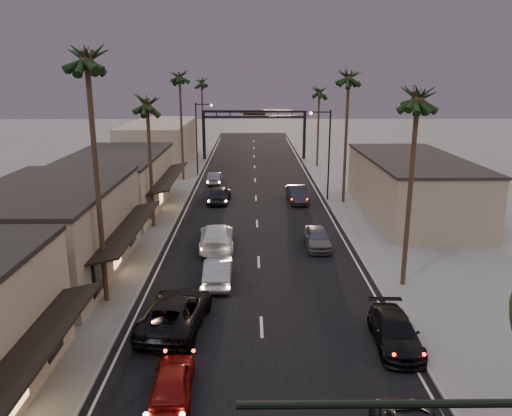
{
  "coord_description": "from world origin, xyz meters",
  "views": [
    {
      "loc": [
        -0.52,
        -3.69,
        12.32
      ],
      "look_at": [
        -0.13,
        32.85,
        2.5
      ],
      "focal_mm": 35.0,
      "sensor_mm": 36.0,
      "label": 1
    }
  ],
  "objects_px": {
    "oncoming_red": "(173,380)",
    "palm_ra": "(418,91)",
    "palm_rc": "(319,89)",
    "palm_lc": "(147,99)",
    "curbside_black": "(395,332)",
    "palm_lb": "(86,52)",
    "palm_rb": "(349,73)",
    "streetlight_right": "(326,148)",
    "palm_ld": "(179,73)",
    "palm_far": "(202,80)",
    "arch": "(254,122)",
    "streetlight_left": "(199,133)",
    "oncoming_pickup": "(175,312)",
    "oncoming_silver": "(218,271)"
  },
  "relations": [
    {
      "from": "oncoming_red",
      "to": "palm_ra",
      "type": "bearing_deg",
      "value": -141.68
    },
    {
      "from": "palm_ra",
      "to": "palm_rc",
      "type": "xyz_separation_m",
      "value": [
        0.0,
        40.0,
        -0.97
      ]
    },
    {
      "from": "palm_lc",
      "to": "curbside_black",
      "type": "height_order",
      "value": "palm_lc"
    },
    {
      "from": "palm_lb",
      "to": "palm_rb",
      "type": "relative_size",
      "value": 1.07
    },
    {
      "from": "streetlight_right",
      "to": "palm_ld",
      "type": "xyz_separation_m",
      "value": [
        -15.52,
        10.0,
        7.09
      ]
    },
    {
      "from": "palm_ld",
      "to": "palm_rb",
      "type": "bearing_deg",
      "value": -32.6
    },
    {
      "from": "palm_far",
      "to": "palm_lc",
      "type": "bearing_deg",
      "value": -90.41
    },
    {
      "from": "arch",
      "to": "streetlight_left",
      "type": "relative_size",
      "value": 1.69
    },
    {
      "from": "palm_ld",
      "to": "palm_far",
      "type": "height_order",
      "value": "palm_ld"
    },
    {
      "from": "palm_lb",
      "to": "oncoming_pickup",
      "type": "height_order",
      "value": "palm_lb"
    },
    {
      "from": "oncoming_pickup",
      "to": "curbside_black",
      "type": "distance_m",
      "value": 10.67
    },
    {
      "from": "palm_lc",
      "to": "palm_rc",
      "type": "bearing_deg",
      "value": 58.44
    },
    {
      "from": "palm_rc",
      "to": "oncoming_silver",
      "type": "xyz_separation_m",
      "value": [
        -11.13,
        -39.45,
        -9.71
      ]
    },
    {
      "from": "palm_lb",
      "to": "palm_lc",
      "type": "bearing_deg",
      "value": 90.0
    },
    {
      "from": "palm_rc",
      "to": "palm_rb",
      "type": "bearing_deg",
      "value": -90.0
    },
    {
      "from": "palm_rc",
      "to": "oncoming_pickup",
      "type": "height_order",
      "value": "palm_rc"
    },
    {
      "from": "streetlight_left",
      "to": "oncoming_pickup",
      "type": "bearing_deg",
      "value": -86.17
    },
    {
      "from": "palm_ra",
      "to": "oncoming_pickup",
      "type": "bearing_deg",
      "value": -159.04
    },
    {
      "from": "oncoming_pickup",
      "to": "curbside_black",
      "type": "bearing_deg",
      "value": 176.8
    },
    {
      "from": "palm_far",
      "to": "palm_rb",
      "type": "bearing_deg",
      "value": -63.57
    },
    {
      "from": "palm_rb",
      "to": "oncoming_pickup",
      "type": "bearing_deg",
      "value": -117.36
    },
    {
      "from": "arch",
      "to": "palm_rb",
      "type": "height_order",
      "value": "palm_rb"
    },
    {
      "from": "palm_ra",
      "to": "palm_lb",
      "type": "bearing_deg",
      "value": -173.37
    },
    {
      "from": "arch",
      "to": "palm_lb",
      "type": "bearing_deg",
      "value": -100.16
    },
    {
      "from": "palm_ld",
      "to": "palm_far",
      "type": "relative_size",
      "value": 1.08
    },
    {
      "from": "oncoming_silver",
      "to": "palm_ra",
      "type": "bearing_deg",
      "value": 176.38
    },
    {
      "from": "palm_lc",
      "to": "oncoming_pickup",
      "type": "bearing_deg",
      "value": -75.8
    },
    {
      "from": "palm_ra",
      "to": "oncoming_pickup",
      "type": "distance_m",
      "value": 17.42
    },
    {
      "from": "arch",
      "to": "palm_ra",
      "type": "bearing_deg",
      "value": -79.41
    },
    {
      "from": "palm_lc",
      "to": "palm_rb",
      "type": "bearing_deg",
      "value": 24.94
    },
    {
      "from": "oncoming_pickup",
      "to": "oncoming_silver",
      "type": "distance_m",
      "value": 5.78
    },
    {
      "from": "palm_lb",
      "to": "palm_ra",
      "type": "relative_size",
      "value": 1.15
    },
    {
      "from": "palm_ld",
      "to": "oncoming_red",
      "type": "distance_m",
      "value": 43.36
    },
    {
      "from": "oncoming_silver",
      "to": "palm_lc",
      "type": "bearing_deg",
      "value": -62.84
    },
    {
      "from": "palm_ra",
      "to": "arch",
      "type": "bearing_deg",
      "value": 100.59
    },
    {
      "from": "streetlight_right",
      "to": "oncoming_pickup",
      "type": "bearing_deg",
      "value": -113.41
    },
    {
      "from": "palm_lc",
      "to": "oncoming_pickup",
      "type": "xyz_separation_m",
      "value": [
        4.29,
        -16.95,
        -9.62
      ]
    },
    {
      "from": "palm_ra",
      "to": "palm_rc",
      "type": "height_order",
      "value": "palm_ra"
    },
    {
      "from": "palm_lc",
      "to": "arch",
      "type": "bearing_deg",
      "value": 75.8
    },
    {
      "from": "palm_lb",
      "to": "palm_rc",
      "type": "relative_size",
      "value": 1.25
    },
    {
      "from": "palm_ra",
      "to": "oncoming_red",
      "type": "height_order",
      "value": "palm_ra"
    },
    {
      "from": "palm_rb",
      "to": "palm_far",
      "type": "height_order",
      "value": "palm_rb"
    },
    {
      "from": "palm_lc",
      "to": "palm_rc",
      "type": "height_order",
      "value": "same"
    },
    {
      "from": "arch",
      "to": "palm_ra",
      "type": "height_order",
      "value": "palm_ra"
    },
    {
      "from": "oncoming_red",
      "to": "oncoming_silver",
      "type": "distance_m",
      "value": 11.06
    },
    {
      "from": "streetlight_left",
      "to": "palm_lc",
      "type": "distance_m",
      "value": 22.65
    },
    {
      "from": "oncoming_pickup",
      "to": "arch",
      "type": "bearing_deg",
      "value": -88.03
    },
    {
      "from": "palm_rb",
      "to": "oncoming_pickup",
      "type": "xyz_separation_m",
      "value": [
        -12.91,
        -24.95,
        -11.56
      ]
    },
    {
      "from": "palm_lb",
      "to": "palm_rb",
      "type": "distance_m",
      "value": 27.94
    },
    {
      "from": "streetlight_right",
      "to": "palm_rb",
      "type": "height_order",
      "value": "palm_rb"
    }
  ]
}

